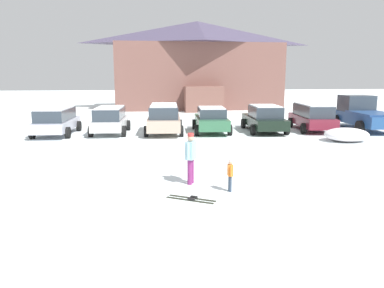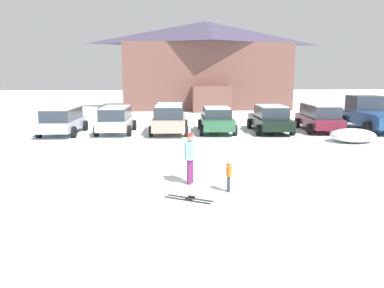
{
  "view_description": "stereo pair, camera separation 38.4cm",
  "coord_description": "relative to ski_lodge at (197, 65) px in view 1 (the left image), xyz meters",
  "views": [
    {
      "loc": [
        -1.84,
        -6.9,
        3.5
      ],
      "look_at": [
        -0.51,
        5.32,
        1.21
      ],
      "focal_mm": 35.0,
      "sensor_mm": 36.0,
      "label": 1
    },
    {
      "loc": [
        -1.46,
        -6.94,
        3.5
      ],
      "look_at": [
        -0.51,
        5.32,
        1.21
      ],
      "focal_mm": 35.0,
      "sensor_mm": 36.0,
      "label": 2
    }
  ],
  "objects": [
    {
      "name": "parked_maroon_van",
      "position": [
        5.24,
        -17.15,
        -3.6
      ],
      "size": [
        2.42,
        4.66,
        1.69
      ],
      "color": "maroon",
      "rests_on": "ground"
    },
    {
      "name": "parked_green_coupe",
      "position": [
        -1.24,
        -17.23,
        -3.71
      ],
      "size": [
        2.35,
        4.41,
        1.55
      ],
      "color": "#306644",
      "rests_on": "ground"
    },
    {
      "name": "parked_beige_suv",
      "position": [
        -4.12,
        -17.22,
        -3.58
      ],
      "size": [
        2.41,
        4.8,
        1.74
      ],
      "color": "tan",
      "rests_on": "ground"
    },
    {
      "name": "plowed_snow_pile",
      "position": [
        5.42,
        -21.15,
        -4.15
      ],
      "size": [
        2.37,
        1.89,
        0.71
      ],
      "primitive_type": "ellipsoid",
      "color": "white",
      "rests_on": "ground"
    },
    {
      "name": "parked_white_suv",
      "position": [
        -7.34,
        -17.09,
        -3.64
      ],
      "size": [
        2.22,
        4.12,
        1.6
      ],
      "color": "silver",
      "rests_on": "ground"
    },
    {
      "name": "skier_child_in_orange_jacket",
      "position": [
        -2.55,
        -29.02,
        -3.95
      ],
      "size": [
        0.15,
        0.37,
        0.99
      ],
      "color": "#313F52",
      "rests_on": "ground"
    },
    {
      "name": "pair_of_skis",
      "position": [
        -3.8,
        -29.67,
        -4.49
      ],
      "size": [
        1.39,
        0.96,
        0.08
      ],
      "color": "#292C20",
      "rests_on": "ground"
    },
    {
      "name": "pickup_truck",
      "position": [
        8.66,
        -17.03,
        -3.52
      ],
      "size": [
        2.6,
        5.47,
        2.15
      ],
      "color": "navy",
      "rests_on": "ground"
    },
    {
      "name": "parked_silver_wagon",
      "position": [
        -10.44,
        -17.23,
        -3.64
      ],
      "size": [
        2.28,
        4.5,
        1.6
      ],
      "color": "#B6B8CB",
      "rests_on": "ground"
    },
    {
      "name": "ski_lodge",
      "position": [
        0.0,
        0.0,
        0.0
      ],
      "size": [
        17.43,
        9.49,
        8.91
      ],
      "color": "brown",
      "rests_on": "ground"
    },
    {
      "name": "ground",
      "position": [
        -3.04,
        -32.86,
        -4.51
      ],
      "size": [
        160.0,
        160.0,
        0.0
      ],
      "primitive_type": "plane",
      "color": "white"
    },
    {
      "name": "parked_black_sedan",
      "position": [
        2.08,
        -17.32,
        -3.68
      ],
      "size": [
        2.4,
        4.73,
        1.65
      ],
      "color": "black",
      "rests_on": "ground"
    },
    {
      "name": "skier_adult_in_blue_parka",
      "position": [
        -3.65,
        -28.09,
        -3.57
      ],
      "size": [
        0.39,
        0.57,
        1.67
      ],
      "color": "#7B2965",
      "rests_on": "ground"
    }
  ]
}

